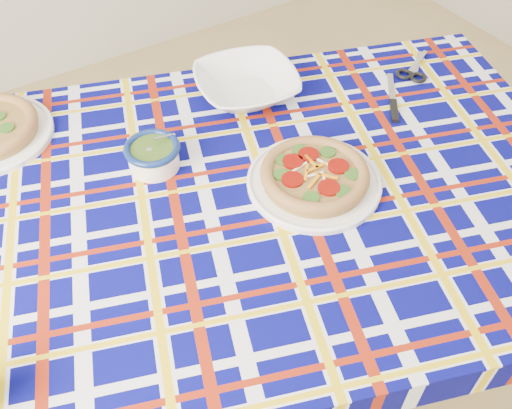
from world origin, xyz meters
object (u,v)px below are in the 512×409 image
main_focaccia_plate (315,175)px  pesto_bowl (153,154)px  serving_bowl (247,85)px  dining_table (238,218)px

main_focaccia_plate → pesto_bowl: pesto_bowl is taller
pesto_bowl → serving_bowl: 0.37m
main_focaccia_plate → pesto_bowl: (-0.30, 0.26, 0.01)m
main_focaccia_plate → serving_bowl: bearing=82.8°
dining_table → serving_bowl: 0.42m
dining_table → main_focaccia_plate: main_focaccia_plate is taller
pesto_bowl → main_focaccia_plate: bearing=-41.5°
main_focaccia_plate → pesto_bowl: bearing=138.5°
main_focaccia_plate → pesto_bowl: 0.40m
dining_table → main_focaccia_plate: (0.18, -0.07, 0.12)m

